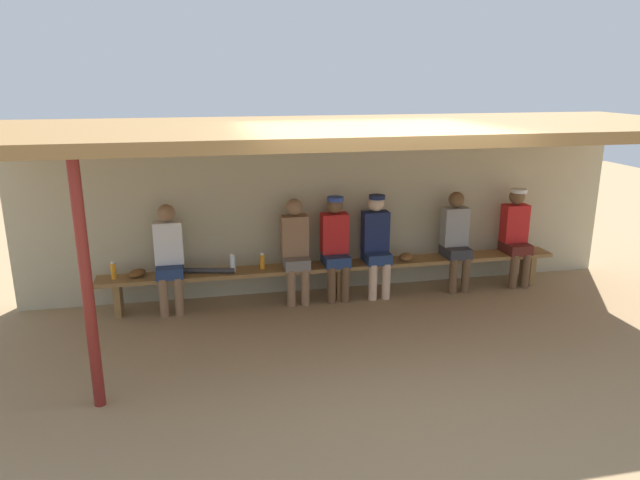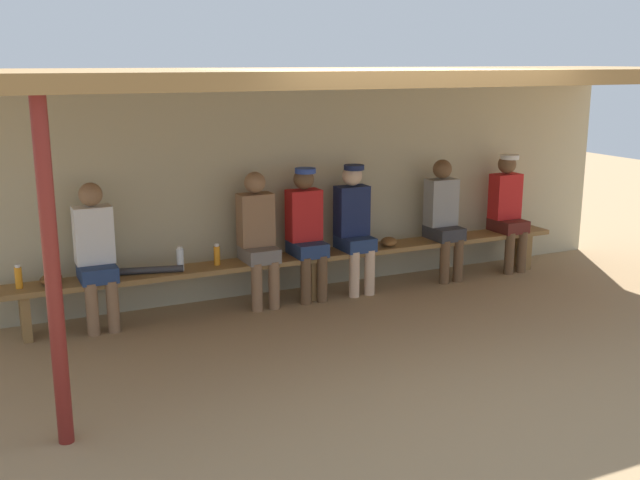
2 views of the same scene
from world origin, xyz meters
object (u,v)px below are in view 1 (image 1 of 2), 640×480
at_px(baseball_glove_tan, 137,273).
at_px(water_bottle_green, 262,261).
at_px(player_middle, 295,247).
at_px(player_with_sunglasses, 169,254).
at_px(bench, 338,269).
at_px(water_bottle_clear, 233,263).
at_px(player_shirtless_tan, 376,240).
at_px(baseball_glove_worn, 406,257).
at_px(baseball_bat, 203,270).
at_px(player_in_blue, 335,243).
at_px(support_post, 87,288).
at_px(player_near_post, 456,237).
at_px(player_in_red, 516,232).
at_px(water_bottle_blue, 113,271).

bearing_deg(baseball_glove_tan, water_bottle_green, 128.28).
relative_size(player_middle, player_with_sunglasses, 1.00).
height_order(bench, water_bottle_clear, water_bottle_clear).
distance_m(player_shirtless_tan, baseball_glove_tan, 3.03).
bearing_deg(water_bottle_clear, water_bottle_green, 7.44).
xyz_separation_m(baseball_glove_worn, baseball_glove_tan, (-3.43, 0.06, 0.00)).
distance_m(player_with_sunglasses, baseball_bat, 0.46).
height_order(player_in_blue, baseball_glove_tan, player_in_blue).
distance_m(support_post, water_bottle_clear, 2.51).
bearing_deg(player_near_post, player_in_blue, 179.98).
bearing_deg(support_post, baseball_bat, 65.44).
height_order(bench, player_with_sunglasses, player_with_sunglasses).
bearing_deg(water_bottle_clear, player_near_post, 0.84).
bearing_deg(player_in_red, player_with_sunglasses, -179.99).
bearing_deg(baseball_bat, player_in_blue, 13.41).
bearing_deg(player_near_post, baseball_glove_tan, 179.67).
height_order(player_shirtless_tan, water_bottle_blue, player_shirtless_tan).
distance_m(support_post, baseball_bat, 2.39).
bearing_deg(player_near_post, support_post, -154.03).
xyz_separation_m(support_post, player_near_post, (4.32, 2.10, -0.37)).
relative_size(bench, water_bottle_clear, 25.58).
bearing_deg(baseball_bat, baseball_glove_worn, 12.61).
height_order(player_near_post, water_bottle_green, player_near_post).
bearing_deg(water_bottle_clear, water_bottle_blue, 178.14).
bearing_deg(water_bottle_green, player_near_post, -0.12).
bearing_deg(water_bottle_blue, baseball_glove_tan, 4.54).
bearing_deg(player_with_sunglasses, player_near_post, 0.00).
xyz_separation_m(support_post, water_bottle_green, (1.70, 2.11, -0.54)).
xyz_separation_m(baseball_glove_tan, baseball_bat, (0.78, -0.03, -0.01)).
xyz_separation_m(player_with_sunglasses, baseball_glove_worn, (3.03, -0.03, -0.22)).
height_order(player_with_sunglasses, player_in_blue, player_in_blue).
bearing_deg(baseball_bat, water_bottle_green, 13.93).
height_order(player_middle, player_in_red, player_in_red).
distance_m(player_with_sunglasses, water_bottle_green, 1.15).
bearing_deg(player_shirtless_tan, bench, -179.60).
relative_size(player_in_red, baseball_bat, 1.71).
relative_size(player_near_post, baseball_bat, 1.70).
xyz_separation_m(player_in_red, water_bottle_green, (-3.50, 0.00, -0.19)).
bearing_deg(water_bottle_blue, water_bottle_clear, -1.86).
distance_m(player_shirtless_tan, water_bottle_clear, 1.88).
distance_m(player_in_blue, water_bottle_blue, 2.75).
bearing_deg(player_in_red, baseball_glove_tan, 179.74).
height_order(player_near_post, water_bottle_clear, player_near_post).
relative_size(baseball_glove_worn, baseball_bat, 0.31).
relative_size(player_in_red, baseball_glove_worn, 5.60).
xyz_separation_m(player_with_sunglasses, player_in_blue, (2.08, 0.00, 0.02)).
bearing_deg(support_post, player_in_blue, 38.44).
bearing_deg(baseball_glove_worn, player_shirtless_tan, 115.01).
bearing_deg(support_post, player_with_sunglasses, 74.82).
xyz_separation_m(bench, player_with_sunglasses, (-2.11, 0.00, 0.34)).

